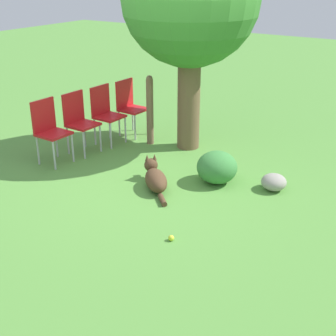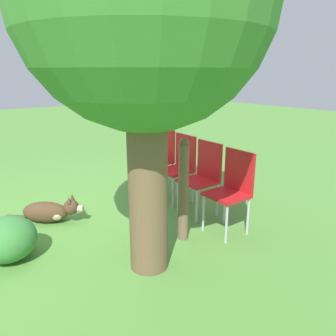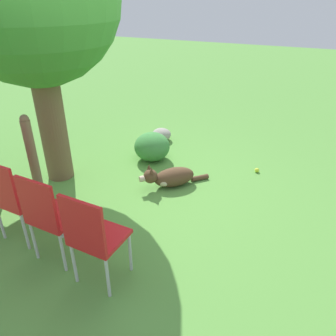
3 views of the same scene
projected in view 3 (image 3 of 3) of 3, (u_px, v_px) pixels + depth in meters
name	position (u px, v px, depth m)	size (l,w,h in m)	color
ground_plane	(130.00, 190.00, 4.57)	(30.00, 30.00, 0.00)	#56933D
dog	(170.00, 177.00, 4.59)	(0.80, 0.78, 0.38)	#513823
fence_post	(33.00, 160.00, 4.05)	(0.12, 0.12, 1.19)	brown
red_chair_0	(93.00, 235.00, 2.85)	(0.44, 0.46, 0.99)	red
red_chair_1	(49.00, 213.00, 3.12)	(0.44, 0.46, 0.99)	red
red_chair_2	(12.00, 195.00, 3.40)	(0.44, 0.46, 0.99)	red
tennis_ball	(257.00, 170.00, 4.99)	(0.07, 0.07, 0.07)	#CCE033
garden_rock	(161.00, 135.00, 6.03)	(0.35, 0.35, 0.23)	gray
low_shrub	(152.00, 147.00, 5.28)	(0.57, 0.57, 0.46)	#3D843D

